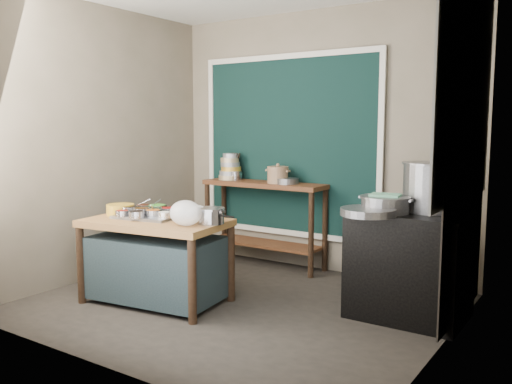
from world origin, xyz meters
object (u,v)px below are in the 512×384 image
Objects in this scene: saucepan at (211,216)px; stock_pot at (433,187)px; condiment_tray at (149,216)px; ceramic_crock at (278,176)px; steamer at (385,204)px; yellow_basin at (120,210)px; stove_block at (409,266)px; utensil_cup at (235,176)px; back_counter at (264,224)px; prep_table at (156,261)px.

stock_pot is at bearing 32.89° from saucepan.
condiment_tray is at bearing -169.54° from saucepan.
ceramic_crock is 1.92m from stock_pot.
steamer is at bearing -29.02° from ceramic_crock.
yellow_basin is at bearing -169.62° from saucepan.
ceramic_crock is (0.43, 1.54, 0.27)m from condiment_tray.
steamer is at bearing -137.51° from stove_block.
condiment_tray is at bearing -83.65° from utensil_cup.
stove_block reaches higher than yellow_basin.
saucepan is at bearing -154.92° from steamer.
saucepan is at bearing -74.04° from back_counter.
back_counter is at bearing 70.82° from yellow_basin.
ceramic_crock reaches higher than saucepan.
steamer is at bearing -26.95° from back_counter.
utensil_cup is 0.32× the size of stock_pot.
utensil_cup reaches higher than saucepan.
steamer is (1.54, -0.85, -0.09)m from ceramic_crock.
condiment_tray is 1.35× the size of steamer.
back_counter is 1.59m from saucepan.
back_counter reaches higher than condiment_tray.
saucepan is (0.66, 0.08, 0.06)m from condiment_tray.
saucepan is (0.99, 0.11, 0.02)m from yellow_basin.
prep_table is 5.05× the size of saucepan.
utensil_cup reaches higher than stove_block.
steamer reaches higher than condiment_tray.
saucepan is at bearing 6.44° from yellow_basin.
saucepan is at bearing 6.51° from condiment_tray.
saucepan is at bearing 5.63° from prep_table.
stock_pot is (2.59, 1.00, 0.28)m from yellow_basin.
stove_block is 2.49m from utensil_cup.
prep_table is 1.77m from utensil_cup.
ceramic_crock is at bearing 102.87° from saucepan.
stove_block is 2.18× the size of steamer.
steamer is (-0.17, -0.15, 0.52)m from stove_block.
steamer is (1.73, -0.88, 0.47)m from back_counter.
yellow_basin is (-0.56, -1.60, 0.32)m from back_counter.
back_counter is at bearing 158.98° from stove_block.
back_counter is 1.61× the size of stove_block.
yellow_basin is 2.79m from stock_pot.
stove_block is 3.64× the size of saucepan.
utensil_cup is at bearing 122.90° from saucepan.
utensil_cup is 0.67× the size of ceramic_crock.
stock_pot is at bearing 17.80° from prep_table.
condiment_tray reaches higher than prep_table.
yellow_basin is at bearing -162.50° from steamer.
condiment_tray is at bearing -158.52° from stove_block.
ceramic_crock reaches higher than stove_block.
utensil_cup is 2.32m from steamer.
stock_pot reaches higher than utensil_cup.
yellow_basin is 0.50× the size of stock_pot.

